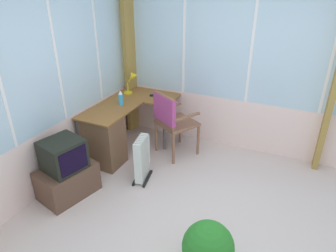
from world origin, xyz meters
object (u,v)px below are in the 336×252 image
object	(u,v)px
spray_bottle	(121,98)
tv_on_stand	(66,171)
tv_remote	(155,96)
desk	(107,135)
potted_plant	(208,248)
desk_lamp	(133,79)
space_heater	(142,158)
wooden_armchair	(170,117)

from	to	relation	value
spray_bottle	tv_on_stand	bearing A→B (deg)	177.84
tv_remote	tv_on_stand	size ratio (longest dim) A/B	0.20
desk	potted_plant	world-z (taller)	desk
desk_lamp	tv_on_stand	bearing A→B (deg)	-177.91
tv_remote	potted_plant	distance (m)	2.56
tv_on_stand	potted_plant	world-z (taller)	tv_on_stand
desk	space_heater	bearing A→B (deg)	-105.00
spray_bottle	potted_plant	world-z (taller)	spray_bottle
desk	tv_on_stand	distance (m)	0.83
desk_lamp	tv_on_stand	size ratio (longest dim) A/B	0.45
desk	desk_lamp	world-z (taller)	desk_lamp
desk	tv_remote	size ratio (longest dim) A/B	9.55
tv_on_stand	space_heater	distance (m)	0.92
desk_lamp	tv_remote	world-z (taller)	desk_lamp
tv_remote	wooden_armchair	distance (m)	0.56
wooden_armchair	space_heater	distance (m)	0.74
desk	desk_lamp	distance (m)	1.02
spray_bottle	potted_plant	size ratio (longest dim) A/B	0.42
tv_on_stand	spray_bottle	bearing A→B (deg)	-2.16
desk_lamp	space_heater	bearing A→B (deg)	-145.45
potted_plant	spray_bottle	bearing A→B (deg)	50.31
spray_bottle	desk_lamp	bearing A→B (deg)	11.37
desk_lamp	potted_plant	world-z (taller)	desk_lamp
desk_lamp	desk	bearing A→B (deg)	-175.28
wooden_armchair	tv_on_stand	world-z (taller)	wooden_armchair
wooden_armchair	potted_plant	bearing A→B (deg)	-146.11
tv_on_stand	potted_plant	bearing A→B (deg)	-100.07
desk_lamp	space_heater	world-z (taller)	desk_lamp
tv_remote	spray_bottle	size ratio (longest dim) A/B	0.69
desk	space_heater	world-z (taller)	desk
spray_bottle	space_heater	distance (m)	0.96
spray_bottle	space_heater	world-z (taller)	spray_bottle
wooden_armchair	tv_on_stand	size ratio (longest dim) A/B	1.30
desk	potted_plant	size ratio (longest dim) A/B	2.80
space_heater	wooden_armchair	bearing A→B (deg)	-7.16
desk	tv_remote	distance (m)	0.96
tv_on_stand	desk_lamp	bearing A→B (deg)	2.09
space_heater	potted_plant	distance (m)	1.54
spray_bottle	potted_plant	bearing A→B (deg)	-129.69
spray_bottle	tv_on_stand	xyz separation A→B (m)	(-1.16, 0.04, -0.51)
desk	desk_lamp	bearing A→B (deg)	4.72
wooden_armchair	potted_plant	size ratio (longest dim) A/B	1.87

